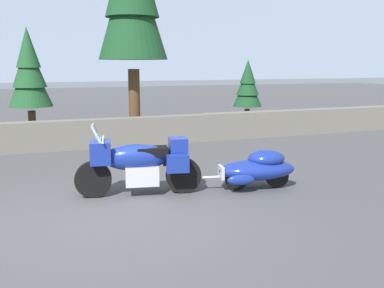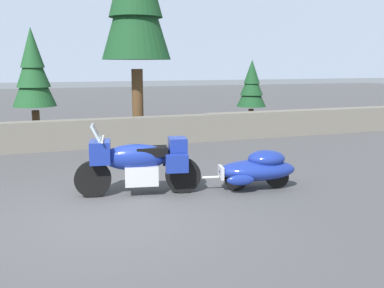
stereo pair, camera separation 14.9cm
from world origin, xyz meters
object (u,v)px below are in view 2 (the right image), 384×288
object	(u,v)px
touring_motorcycle	(138,162)
pine_tree_secondary	(33,71)
car_shaped_trailer	(258,168)
pine_tree_far_right	(252,86)

from	to	relation	value
touring_motorcycle	pine_tree_secondary	xyz separation A→B (m)	(-1.73, 6.32, 1.55)
car_shaped_trailer	pine_tree_far_right	world-z (taller)	pine_tree_far_right
car_shaped_trailer	pine_tree_secondary	size ratio (longest dim) A/B	0.64
pine_tree_secondary	pine_tree_far_right	distance (m)	7.62
car_shaped_trailer	pine_tree_far_right	distance (m)	8.22
touring_motorcycle	car_shaped_trailer	bearing A→B (deg)	-10.41
car_shaped_trailer	touring_motorcycle	bearing A→B (deg)	169.59
car_shaped_trailer	pine_tree_secondary	world-z (taller)	pine_tree_secondary
car_shaped_trailer	pine_tree_far_right	bearing A→B (deg)	63.70
car_shaped_trailer	pine_tree_far_right	size ratio (longest dim) A/B	0.87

